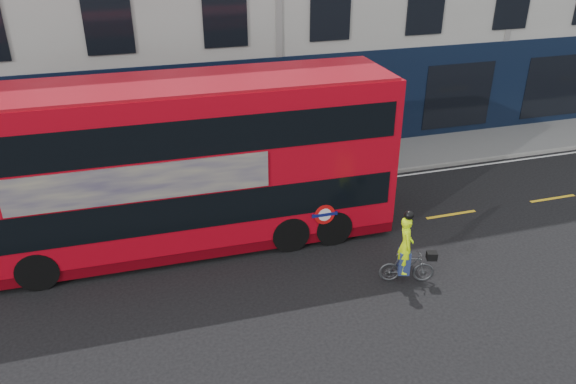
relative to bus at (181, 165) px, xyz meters
name	(u,v)px	position (x,y,z in m)	size (l,w,h in m)	color
ground	(356,258)	(4.50, -2.30, -2.53)	(120.00, 120.00, 0.00)	black
pavement	(290,168)	(4.50, 4.20, -2.47)	(60.00, 3.00, 0.12)	slate
kerb	(302,184)	(4.50, 2.70, -2.46)	(60.00, 0.12, 0.13)	gray
road_edge_line	(305,189)	(4.50, 2.40, -2.53)	(58.00, 0.10, 0.01)	silver
lane_dashes	(337,233)	(4.50, -0.80, -2.53)	(58.00, 0.12, 0.01)	yellow
bus	(181,165)	(0.00, 0.00, 0.00)	(12.29, 2.99, 4.93)	#B40715
cyclist	(407,258)	(5.30, -3.70, -1.79)	(1.53, 0.84, 2.15)	#404345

